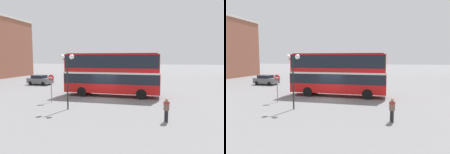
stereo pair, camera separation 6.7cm
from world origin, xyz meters
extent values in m
plane|color=slate|center=(0.00, 0.00, 0.00)|extent=(240.00, 240.00, 0.00)
cube|color=red|center=(0.49, 1.92, 1.55)|extent=(10.60, 2.50, 2.16)
cube|color=red|center=(0.49, 1.92, 3.67)|extent=(10.44, 2.43, 2.08)
cube|color=black|center=(0.49, 1.92, 2.04)|extent=(10.49, 2.53, 1.06)
cube|color=black|center=(0.49, 1.92, 3.92)|extent=(10.28, 2.46, 1.42)
cube|color=silver|center=(0.49, 1.92, 2.66)|extent=(10.49, 2.53, 0.20)
cube|color=#A91111|center=(0.49, 1.92, 4.75)|extent=(9.96, 2.25, 0.10)
cylinder|color=black|center=(3.89, 2.99, 0.55)|extent=(1.10, 0.31, 1.10)
cylinder|color=black|center=(3.88, 0.81, 0.55)|extent=(1.10, 0.31, 1.10)
cylinder|color=black|center=(-2.68, 3.02, 0.55)|extent=(1.10, 0.31, 1.10)
cylinder|color=black|center=(-2.69, 0.84, 0.55)|extent=(1.10, 0.31, 1.10)
cylinder|color=#232328|center=(6.20, -6.31, 0.39)|extent=(0.15, 0.15, 0.78)
cylinder|color=#232328|center=(6.10, -6.09, 0.39)|extent=(0.15, 0.15, 0.78)
cylinder|color=brown|center=(6.15, -6.20, 1.10)|extent=(0.49, 0.49, 0.62)
cylinder|color=#B2232D|center=(6.15, -6.20, 1.29)|extent=(0.52, 0.52, 0.14)
sphere|color=tan|center=(6.15, -6.20, 1.52)|extent=(0.21, 0.21, 0.21)
cube|color=silver|center=(-4.18, 12.47, 0.65)|extent=(4.20, 2.22, 0.74)
cube|color=black|center=(-4.34, 12.45, 1.30)|extent=(2.26, 1.81, 0.55)
cylinder|color=black|center=(-3.04, 13.40, 0.33)|extent=(0.68, 0.30, 0.66)
cylinder|color=black|center=(-2.85, 11.85, 0.33)|extent=(0.68, 0.30, 0.66)
cylinder|color=black|center=(-5.51, 13.09, 0.33)|extent=(0.68, 0.30, 0.66)
cylinder|color=black|center=(-5.32, 11.54, 0.33)|extent=(0.68, 0.30, 0.66)
cube|color=slate|center=(-12.98, 8.63, 0.66)|extent=(4.13, 2.21, 0.81)
cube|color=black|center=(-13.14, 8.65, 1.30)|extent=(2.23, 1.80, 0.48)
cylinder|color=black|center=(-11.67, 9.26, 0.30)|extent=(0.63, 0.29, 0.61)
cylinder|color=black|center=(-11.86, 7.71, 0.30)|extent=(0.63, 0.29, 0.61)
cylinder|color=black|center=(-14.10, 9.56, 0.30)|extent=(0.63, 0.29, 0.61)
cylinder|color=black|center=(-14.29, 8.01, 0.30)|extent=(0.63, 0.29, 0.61)
cylinder|color=black|center=(-1.76, -4.66, 2.12)|extent=(0.12, 0.12, 4.24)
cylinder|color=black|center=(-1.76, -4.66, 4.19)|extent=(0.84, 0.06, 0.06)
sphere|color=white|center=(-2.18, -4.66, 4.38)|extent=(0.40, 0.40, 0.40)
sphere|color=white|center=(-1.34, -4.66, 4.38)|extent=(0.40, 0.40, 0.40)
cylinder|color=gray|center=(-4.49, -2.56, 1.33)|extent=(0.08, 0.08, 2.67)
cylinder|color=red|center=(-4.49, -2.56, 2.41)|extent=(0.58, 0.03, 0.58)
cube|color=white|center=(-4.49, -2.56, 2.41)|extent=(0.41, 0.04, 0.10)
camera|label=1|loc=(5.59, -19.78, 4.28)|focal=32.00mm
camera|label=2|loc=(5.66, -19.77, 4.28)|focal=32.00mm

